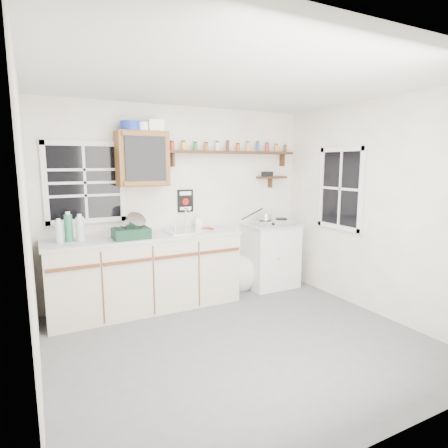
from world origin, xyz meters
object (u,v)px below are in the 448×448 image
(main_cabinet, at_px, (147,272))
(right_cabinet, at_px, (270,255))
(hotplate, at_px, (273,222))
(dish_rack, at_px, (132,230))
(upper_cabinet, at_px, (142,159))
(spice_shelf, at_px, (232,152))

(main_cabinet, bearing_deg, right_cabinet, 0.79)
(main_cabinet, height_order, right_cabinet, main_cabinet)
(main_cabinet, xyz_separation_m, hotplate, (1.86, 0.01, 0.49))
(main_cabinet, height_order, dish_rack, dish_rack)
(right_cabinet, height_order, hotplate, hotplate)
(dish_rack, bearing_deg, right_cabinet, 3.28)
(right_cabinet, bearing_deg, upper_cabinet, 176.24)
(main_cabinet, height_order, hotplate, hotplate)
(spice_shelf, height_order, hotplate, spice_shelf)
(spice_shelf, bearing_deg, right_cabinet, -19.33)
(upper_cabinet, distance_m, spice_shelf, 1.27)
(hotplate, bearing_deg, dish_rack, -170.75)
(right_cabinet, height_order, dish_rack, dish_rack)
(main_cabinet, distance_m, hotplate, 1.92)
(main_cabinet, relative_size, upper_cabinet, 3.55)
(upper_cabinet, height_order, hotplate, upper_cabinet)
(upper_cabinet, bearing_deg, main_cabinet, -103.68)
(main_cabinet, height_order, upper_cabinet, upper_cabinet)
(main_cabinet, bearing_deg, upper_cabinet, 76.32)
(right_cabinet, xyz_separation_m, dish_rack, (-2.01, -0.14, 0.56))
(upper_cabinet, bearing_deg, hotplate, -4.34)
(right_cabinet, height_order, spice_shelf, spice_shelf)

